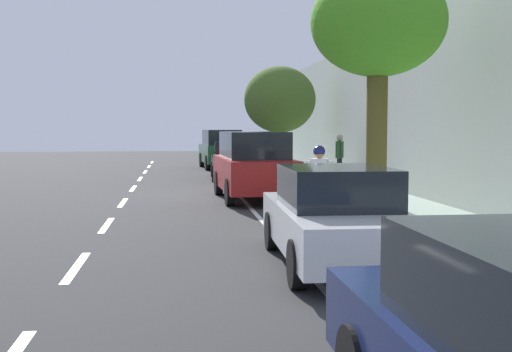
% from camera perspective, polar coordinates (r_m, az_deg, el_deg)
% --- Properties ---
extents(ground, '(75.53, 75.53, 0.00)m').
position_cam_1_polar(ground, '(19.92, -3.56, -1.77)').
color(ground, '#2E2E2E').
extents(sidewalk, '(3.41, 47.21, 0.12)m').
position_cam_1_polar(sidewalk, '(20.53, 7.57, -1.45)').
color(sidewalk, '#9EB2A1').
rests_on(sidewalk, ground).
extents(curb_edge, '(0.16, 47.21, 0.12)m').
position_cam_1_polar(curb_edge, '(20.16, 2.66, -1.52)').
color(curb_edge, gray).
rests_on(curb_edge, ground).
extents(lane_stripe_centre, '(0.14, 44.20, 0.01)m').
position_cam_1_polar(lane_stripe_centre, '(18.45, -11.75, -2.33)').
color(lane_stripe_centre, white).
rests_on(lane_stripe_centre, ground).
extents(lane_stripe_bike_edge, '(0.12, 47.21, 0.01)m').
position_cam_1_polar(lane_stripe_bike_edge, '(19.97, -1.51, -1.73)').
color(lane_stripe_bike_edge, white).
rests_on(lane_stripe_bike_edge, ground).
extents(building_facade, '(0.50, 47.21, 5.31)m').
position_cam_1_polar(building_facade, '(21.01, 12.83, 5.70)').
color(building_facade, '#969F97').
rests_on(building_facade, ground).
extents(parked_sedan_white_second, '(1.92, 4.44, 1.52)m').
position_cam_1_polar(parked_sedan_white_second, '(9.90, 7.12, -3.64)').
color(parked_sedan_white_second, white).
rests_on(parked_sedan_white_second, ground).
extents(parked_suv_red_mid, '(2.12, 4.77, 1.99)m').
position_cam_1_polar(parked_suv_red_mid, '(18.78, -0.24, 1.01)').
color(parked_suv_red_mid, maroon).
rests_on(parked_suv_red_mid, ground).
extents(parked_sedan_black_far, '(1.96, 4.46, 1.52)m').
position_cam_1_polar(parked_sedan_black_far, '(26.34, -2.00, 1.37)').
color(parked_sedan_black_far, black).
rests_on(parked_sedan_black_far, ground).
extents(parked_suv_green_farthest, '(2.19, 4.81, 1.99)m').
position_cam_1_polar(parked_suv_green_farthest, '(33.16, -3.10, 2.45)').
color(parked_suv_green_farthest, '#1E512D').
rests_on(parked_suv_green_farthest, ground).
extents(bicycle_at_curb, '(1.21, 1.33, 0.77)m').
position_cam_1_polar(bicycle_at_curb, '(14.66, 4.47, -2.48)').
color(bicycle_at_curb, black).
rests_on(bicycle_at_curb, ground).
extents(cyclist_with_backpack, '(0.56, 0.51, 1.73)m').
position_cam_1_polar(cyclist_with_backpack, '(14.22, 5.66, 0.03)').
color(cyclist_with_backpack, '#C6B284').
rests_on(cyclist_with_backpack, ground).
extents(street_tree_near_cyclist, '(2.93, 2.93, 5.44)m').
position_cam_1_polar(street_tree_near_cyclist, '(14.46, 10.81, 12.95)').
color(street_tree_near_cyclist, brown).
rests_on(street_tree_near_cyclist, sidewalk).
extents(street_tree_mid_block, '(3.04, 3.04, 4.58)m').
position_cam_1_polar(street_tree_mid_block, '(27.39, 2.13, 6.74)').
color(street_tree_mid_block, brown).
rests_on(street_tree_mid_block, sidewalk).
extents(pedestrian_on_phone, '(0.37, 0.57, 1.74)m').
position_cam_1_polar(pedestrian_on_phone, '(23.78, 7.44, 1.88)').
color(pedestrian_on_phone, black).
rests_on(pedestrian_on_phone, sidewalk).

